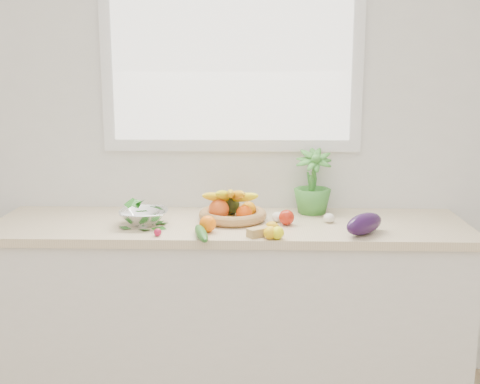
{
  "coord_description": "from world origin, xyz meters",
  "views": [
    {
      "loc": [
        0.13,
        -0.81,
        1.62
      ],
      "look_at": [
        0.05,
        1.93,
        1.05
      ],
      "focal_mm": 45.0,
      "sensor_mm": 36.0,
      "label": 1
    }
  ],
  "objects_px": {
    "cucumber": "(201,233)",
    "potted_herb": "(313,182)",
    "eggplant": "(364,224)",
    "colander_with_spinach": "(144,213)",
    "fruit_basket": "(232,210)",
    "apple": "(287,217)"
  },
  "relations": [
    {
      "from": "colander_with_spinach",
      "to": "potted_herb",
      "type": "bearing_deg",
      "value": 17.81
    },
    {
      "from": "apple",
      "to": "cucumber",
      "type": "height_order",
      "value": "apple"
    },
    {
      "from": "apple",
      "to": "fruit_basket",
      "type": "distance_m",
      "value": 0.27
    },
    {
      "from": "eggplant",
      "to": "colander_with_spinach",
      "type": "xyz_separation_m",
      "value": [
        -1.0,
        0.13,
        0.01
      ]
    },
    {
      "from": "potted_herb",
      "to": "colander_with_spinach",
      "type": "height_order",
      "value": "potted_herb"
    },
    {
      "from": "eggplant",
      "to": "potted_herb",
      "type": "xyz_separation_m",
      "value": [
        -0.19,
        0.38,
        0.11
      ]
    },
    {
      "from": "eggplant",
      "to": "colander_with_spinach",
      "type": "height_order",
      "value": "colander_with_spinach"
    },
    {
      "from": "eggplant",
      "to": "fruit_basket",
      "type": "distance_m",
      "value": 0.63
    },
    {
      "from": "cucumber",
      "to": "colander_with_spinach",
      "type": "relative_size",
      "value": 1.01
    },
    {
      "from": "cucumber",
      "to": "potted_herb",
      "type": "bearing_deg",
      "value": 42.31
    },
    {
      "from": "apple",
      "to": "colander_with_spinach",
      "type": "distance_m",
      "value": 0.66
    },
    {
      "from": "eggplant",
      "to": "potted_herb",
      "type": "distance_m",
      "value": 0.44
    },
    {
      "from": "apple",
      "to": "colander_with_spinach",
      "type": "relative_size",
      "value": 0.3
    },
    {
      "from": "apple",
      "to": "cucumber",
      "type": "relative_size",
      "value": 0.29
    },
    {
      "from": "fruit_basket",
      "to": "colander_with_spinach",
      "type": "distance_m",
      "value": 0.42
    },
    {
      "from": "cucumber",
      "to": "potted_herb",
      "type": "relative_size",
      "value": 0.74
    },
    {
      "from": "cucumber",
      "to": "colander_with_spinach",
      "type": "bearing_deg",
      "value": 143.58
    },
    {
      "from": "potted_herb",
      "to": "fruit_basket",
      "type": "xyz_separation_m",
      "value": [
        -0.4,
        -0.16,
        -0.11
      ]
    },
    {
      "from": "cucumber",
      "to": "fruit_basket",
      "type": "xyz_separation_m",
      "value": [
        0.12,
        0.31,
        0.03
      ]
    },
    {
      "from": "fruit_basket",
      "to": "apple",
      "type": "bearing_deg",
      "value": -16.76
    },
    {
      "from": "cucumber",
      "to": "colander_with_spinach",
      "type": "height_order",
      "value": "colander_with_spinach"
    },
    {
      "from": "eggplant",
      "to": "apple",
      "type": "bearing_deg",
      "value": 156.08
    }
  ]
}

